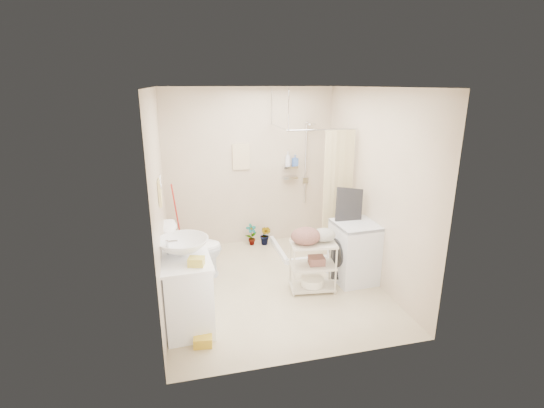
{
  "coord_description": "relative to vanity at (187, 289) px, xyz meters",
  "views": [
    {
      "loc": [
        -1.16,
        -4.71,
        2.64
      ],
      "look_at": [
        0.05,
        0.25,
        1.08
      ],
      "focal_mm": 26.0,
      "sensor_mm": 36.0,
      "label": 1
    }
  ],
  "objects": [
    {
      "name": "shampoo_bottle_b",
      "position": [
        1.92,
        2.16,
        0.99
      ],
      "size": [
        0.1,
        0.1,
        0.18
      ],
      "primitive_type": "imported",
      "rotation": [
        0.0,
        0.0,
        0.25
      ],
      "color": "#4067B4",
      "rests_on": "shower"
    },
    {
      "name": "wall_back",
      "position": [
        1.16,
        2.23,
        0.88
      ],
      "size": [
        2.8,
        0.04,
        2.6
      ],
      "primitive_type": "cube",
      "color": "beige",
      "rests_on": "ground"
    },
    {
      "name": "potted_plant_b",
      "position": [
        1.36,
        2.0,
        -0.25
      ],
      "size": [
        0.24,
        0.24,
        0.35
      ],
      "primitive_type": "imported",
      "rotation": [
        0.0,
        0.0,
        -0.78
      ],
      "color": "brown",
      "rests_on": "ground"
    },
    {
      "name": "counter_basket",
      "position": [
        0.12,
        -0.3,
        0.46
      ],
      "size": [
        0.19,
        0.16,
        0.09
      ],
      "primitive_type": "cube",
      "rotation": [
        0.0,
        0.0,
        -0.27
      ],
      "color": "gold",
      "rests_on": "vanity"
    },
    {
      "name": "towel_ring",
      "position": [
        -0.22,
        0.43,
        1.05
      ],
      "size": [
        0.04,
        0.22,
        0.34
      ],
      "primitive_type": null,
      "color": "#EBD587",
      "rests_on": "wall_left"
    },
    {
      "name": "tp_holder",
      "position": [
        -0.2,
        0.68,
        0.3
      ],
      "size": [
        0.08,
        0.12,
        0.14
      ],
      "primitive_type": null,
      "color": "white",
      "rests_on": "wall_left"
    },
    {
      "name": "sink",
      "position": [
        -0.01,
        -0.0,
        0.52
      ],
      "size": [
        0.72,
        0.72,
        0.19
      ],
      "primitive_type": "imported",
      "rotation": [
        0.0,
        0.0,
        0.34
      ],
      "color": "white",
      "rests_on": "vanity"
    },
    {
      "name": "toilet",
      "position": [
        0.12,
        1.13,
        -0.01
      ],
      "size": [
        0.81,
        0.46,
        0.82
      ],
      "primitive_type": "imported",
      "rotation": [
        0.0,
        0.0,
        1.57
      ],
      "color": "white",
      "rests_on": "ground"
    },
    {
      "name": "potted_plant_a",
      "position": [
        1.13,
        2.05,
        -0.23
      ],
      "size": [
        0.23,
        0.19,
        0.37
      ],
      "primitive_type": "imported",
      "rotation": [
        0.0,
        0.0,
        0.32
      ],
      "color": "brown",
      "rests_on": "ground"
    },
    {
      "name": "ceiling",
      "position": [
        1.16,
        0.63,
        2.18
      ],
      "size": [
        2.8,
        3.2,
        0.04
      ],
      "primitive_type": "cube",
      "color": "silver",
      "rests_on": "ground"
    },
    {
      "name": "floor_basket",
      "position": [
        0.13,
        -0.48,
        -0.35
      ],
      "size": [
        0.3,
        0.24,
        0.15
      ],
      "primitive_type": "cube",
      "rotation": [
        0.0,
        0.0,
        -0.11
      ],
      "color": "yellow",
      "rests_on": "ground"
    },
    {
      "name": "hanging_towel",
      "position": [
        1.01,
        2.21,
        1.08
      ],
      "size": [
        0.28,
        0.03,
        0.42
      ],
      "primitive_type": "cube",
      "color": "beige",
      "rests_on": "wall_back"
    },
    {
      "name": "wall_left",
      "position": [
        -0.24,
        0.63,
        0.88
      ],
      "size": [
        0.04,
        3.2,
        2.6
      ],
      "primitive_type": "cube",
      "color": "beige",
      "rests_on": "ground"
    },
    {
      "name": "wall_front",
      "position": [
        1.16,
        -0.97,
        0.88
      ],
      "size": [
        2.8,
        0.04,
        2.6
      ],
      "primitive_type": "cube",
      "color": "beige",
      "rests_on": "ground"
    },
    {
      "name": "washing_machine",
      "position": [
        2.3,
        0.5,
        -0.0
      ],
      "size": [
        0.6,
        0.62,
        0.84
      ],
      "primitive_type": "cube",
      "rotation": [
        0.0,
        0.0,
        0.06
      ],
      "color": "silver",
      "rests_on": "ground"
    },
    {
      "name": "wall_right",
      "position": [
        2.56,
        0.63,
        0.88
      ],
      "size": [
        0.04,
        3.2,
        2.6
      ],
      "primitive_type": "cube",
      "color": "beige",
      "rests_on": "ground"
    },
    {
      "name": "laundry_rack",
      "position": [
        1.63,
        0.36,
        -0.02
      ],
      "size": [
        0.62,
        0.41,
        0.81
      ],
      "primitive_type": null,
      "rotation": [
        0.0,
        0.0,
        -0.12
      ],
      "color": "beige",
      "rests_on": "ground"
    },
    {
      "name": "shampoo_bottle_a",
      "position": [
        1.79,
        2.15,
        1.02
      ],
      "size": [
        0.11,
        0.11,
        0.24
      ],
      "primitive_type": "imported",
      "rotation": [
        0.0,
        0.0,
        -0.22
      ],
      "color": "silver",
      "rests_on": "shower"
    },
    {
      "name": "mop",
      "position": [
        -0.11,
        2.06,
        0.16
      ],
      "size": [
        0.13,
        0.13,
        1.17
      ],
      "primitive_type": null,
      "rotation": [
        0.0,
        0.0,
        0.24
      ],
      "color": "red",
      "rests_on": "ground"
    },
    {
      "name": "shower",
      "position": [
        2.01,
        1.68,
        0.63
      ],
      "size": [
        1.1,
        1.1,
        2.1
      ],
      "primitive_type": null,
      "color": "white",
      "rests_on": "ground"
    },
    {
      "name": "ironing_board",
      "position": [
        2.2,
        0.59,
        0.24
      ],
      "size": [
        0.38,
        0.13,
        1.32
      ],
      "primitive_type": null,
      "rotation": [
        0.0,
        0.0,
        -0.06
      ],
      "color": "black",
      "rests_on": "ground"
    },
    {
      "name": "floor",
      "position": [
        1.16,
        0.63,
        -0.42
      ],
      "size": [
        3.2,
        3.2,
        0.0
      ],
      "primitive_type": "plane",
      "color": "beige",
      "rests_on": "ground"
    },
    {
      "name": "vanity",
      "position": [
        0.0,
        0.0,
        0.0
      ],
      "size": [
        0.59,
        0.98,
        0.84
      ],
      "primitive_type": "cube",
      "rotation": [
        0.0,
        0.0,
        0.05
      ],
      "color": "white",
      "rests_on": "ground"
    }
  ]
}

